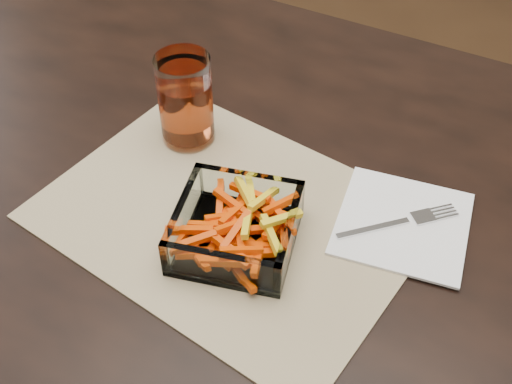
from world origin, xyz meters
TOP-DOWN VIEW (x-y plane):
  - dining_table at (0.00, 0.00)m, footprint 1.60×0.90m
  - placemat at (-0.05, -0.06)m, footprint 0.49×0.39m
  - glass_bowl at (-0.02, -0.09)m, footprint 0.17×0.17m
  - tumbler at (-0.17, 0.05)m, footprint 0.07×0.07m
  - napkin at (0.15, 0.03)m, footprint 0.18×0.18m
  - fork at (0.15, 0.03)m, footprint 0.12×0.12m

SIDE VIEW (x-z plane):
  - dining_table at x=0.00m, z-range 0.29..1.04m
  - placemat at x=-0.05m, z-range 0.75..0.75m
  - napkin at x=0.15m, z-range 0.75..0.76m
  - fork at x=0.15m, z-range 0.76..0.76m
  - glass_bowl at x=-0.02m, z-range 0.75..0.80m
  - tumbler at x=-0.17m, z-range 0.75..0.88m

